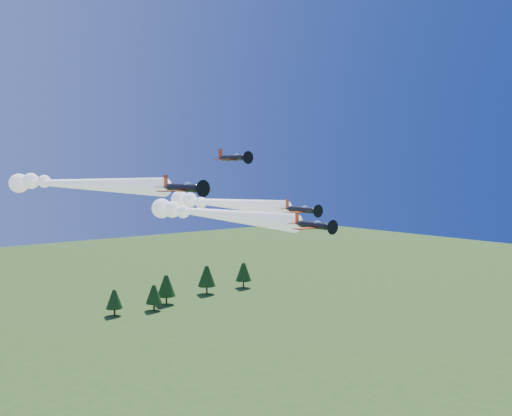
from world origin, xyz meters
TOP-DOWN VIEW (x-y plane):
  - plane_lead at (2.33, 16.23)m, footprint 6.70×46.60m
  - plane_left at (-14.60, 32.04)m, footprint 10.76×56.98m
  - plane_right at (11.04, 25.49)m, footprint 7.06×42.43m
  - plane_slot at (1.41, 7.29)m, footprint 6.84×7.48m
  - treeline at (0.36, 111.18)m, footprint 180.26×20.22m

SIDE VIEW (x-z plane):
  - treeline at x=0.36m, z-range 0.57..12.31m
  - plane_lead at x=2.33m, z-range 37.61..41.31m
  - plane_right at x=11.04m, z-range 38.58..42.28m
  - plane_left at x=-14.60m, z-range 42.44..46.14m
  - plane_slot at x=1.41m, z-range 47.20..49.62m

